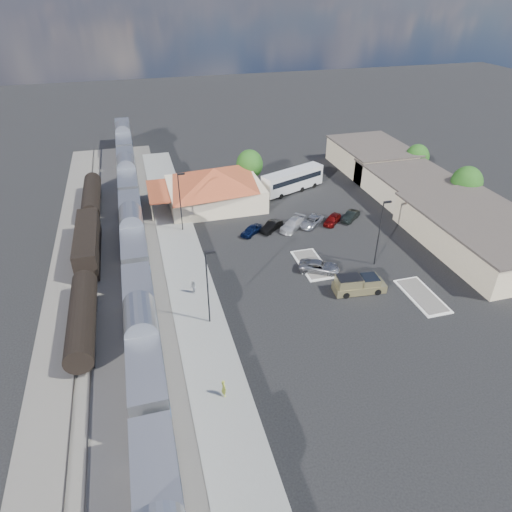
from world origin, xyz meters
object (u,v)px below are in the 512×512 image
object	(u,v)px
suv	(319,267)
coach_bus	(293,179)
pickup_truck	(359,284)
station_depot	(214,186)

from	to	relation	value
suv	coach_bus	xyz separation A→B (m)	(5.21, 25.23, 1.50)
pickup_truck	coach_bus	world-z (taller)	coach_bus
station_depot	coach_bus	xyz separation A→B (m)	(14.11, 1.53, -0.90)
pickup_truck	coach_bus	bearing A→B (deg)	1.08
station_depot	pickup_truck	size ratio (longest dim) A/B	2.90
pickup_truck	suv	distance (m)	6.09
station_depot	coach_bus	bearing A→B (deg)	6.18
station_depot	suv	xyz separation A→B (m)	(8.90, -23.71, -2.41)
pickup_truck	station_depot	bearing A→B (deg)	27.51
pickup_truck	coach_bus	distance (m)	30.69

